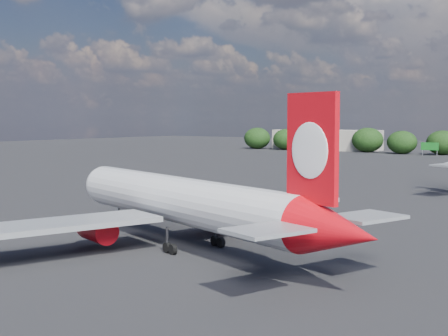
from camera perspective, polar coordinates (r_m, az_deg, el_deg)
The scene contains 4 objects.
ground at distance 109.10m, azimuth 8.22°, elevation -2.17°, with size 500.00×500.00×0.00m, color black.
qantas_airliner at distance 60.70m, azimuth -3.13°, elevation -3.26°, with size 43.95×42.18×14.64m.
terminal_building at distance 255.61m, azimuth 9.36°, elevation 2.56°, with size 42.00×16.00×8.00m.
highway_sign at distance 222.77m, azimuth 18.30°, elevation 1.88°, with size 6.00×0.30×4.50m.
Camera 1 is at (51.05, -35.58, 12.73)m, focal length 50.00 mm.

